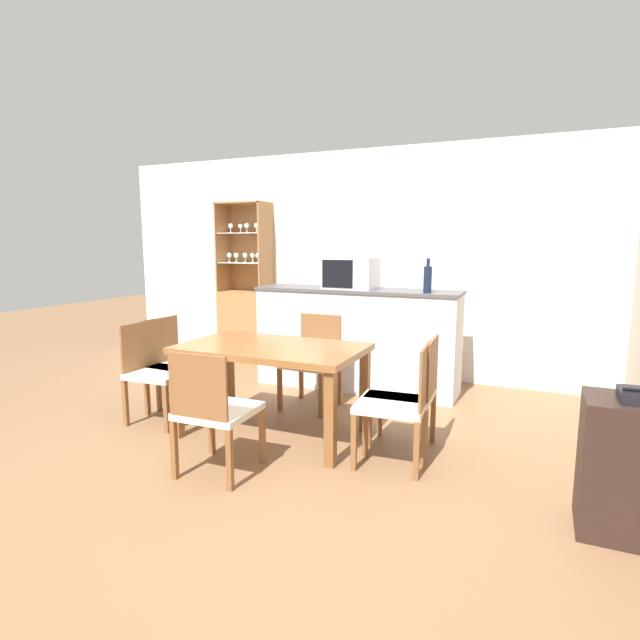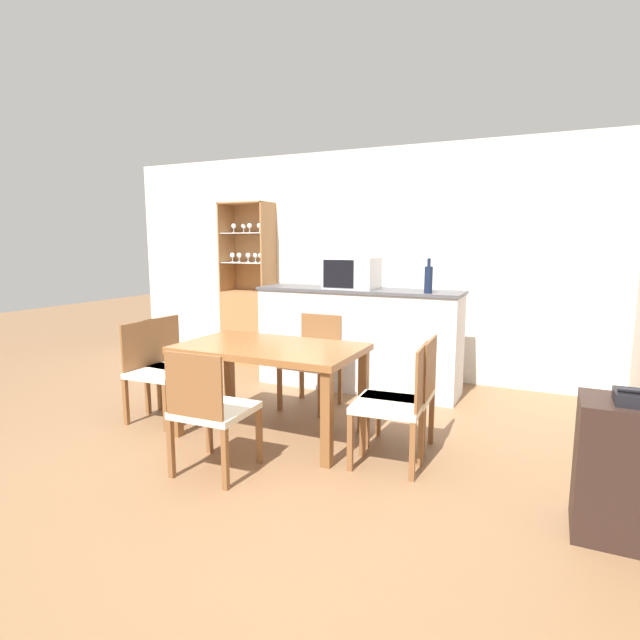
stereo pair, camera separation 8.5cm
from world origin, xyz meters
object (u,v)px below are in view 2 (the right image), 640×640
object	(u,v)px
microwave	(352,273)
display_cabinet	(249,315)
dining_chair_side_left_near	(157,370)
wine_bottle	(428,279)
telephone	(636,398)
dining_chair_side_right_near	(395,403)
dining_chair_side_right_far	(405,393)
dining_chair_head_near	(211,410)
dining_chair_side_left_far	(177,364)
side_cabinet	(636,472)
dining_table	(270,357)
dining_chair_head_far	(313,361)

from	to	relation	value
microwave	display_cabinet	bearing A→B (deg)	163.00
dining_chair_side_left_near	microwave	distance (m)	2.13
wine_bottle	telephone	distance (m)	2.36
dining_chair_side_right_near	dining_chair_side_left_near	xyz separation A→B (m)	(-2.10, -0.01, 0.00)
dining_chair_side_right_far	display_cabinet	bearing A→B (deg)	51.05
dining_chair_side_right_near	telephone	world-z (taller)	dining_chair_side_right_near
dining_chair_side_right_near	dining_chair_head_near	world-z (taller)	same
dining_chair_side_right_far	dining_chair_side_left_far	bearing A→B (deg)	87.09
display_cabinet	dining_chair_side_right_near	xyz separation A→B (m)	(2.53, -2.09, -0.18)
dining_chair_side_left_far	side_cabinet	size ratio (longest dim) A/B	1.16
dining_table	dining_chair_side_right_near	distance (m)	1.08
wine_bottle	side_cabinet	bearing A→B (deg)	-50.20
dining_chair_side_right_near	dining_chair_side_right_far	size ratio (longest dim) A/B	1.00
dining_chair_side_right_near	dining_chair_side_left_near	distance (m)	2.10
dining_chair_side_right_near	dining_chair_head_near	xyz separation A→B (m)	(-1.05, -0.64, 0.00)
dining_chair_head_near	microwave	bearing A→B (deg)	85.57
side_cabinet	dining_chair_side_left_far	bearing A→B (deg)	170.35
display_cabinet	dining_table	xyz separation A→B (m)	(1.48, -1.97, 0.02)
dining_chair_head_near	dining_chair_side_right_near	bearing A→B (deg)	29.39
dining_chair_head_far	microwave	size ratio (longest dim) A/B	1.66
dining_chair_side_left_far	dining_chair_side_right_far	distance (m)	2.10
dining_chair_side_right_near	display_cabinet	bearing A→B (deg)	46.13
display_cabinet	dining_chair_head_far	size ratio (longest dim) A/B	2.37
dining_chair_side_right_near	dining_chair_head_far	xyz separation A→B (m)	(-1.05, 0.88, 0.00)
dining_chair_side_left_far	dining_chair_head_near	distance (m)	1.38
display_cabinet	dining_chair_side_right_near	bearing A→B (deg)	-39.57
display_cabinet	dining_chair_head_far	xyz separation A→B (m)	(1.48, -1.21, -0.18)
dining_chair_head_far	wine_bottle	size ratio (longest dim) A/B	2.61
dining_chair_head_near	microwave	world-z (taller)	microwave
dining_chair_side_right_far	microwave	distance (m)	1.83
dining_chair_side_left_far	dining_chair_head_far	distance (m)	1.23
dining_chair_head_near	dining_chair_side_left_far	bearing A→B (deg)	137.96
display_cabinet	dining_table	world-z (taller)	display_cabinet
dining_table	microwave	size ratio (longest dim) A/B	2.78
dining_chair_side_left_far	dining_chair_side_right_near	xyz separation A→B (m)	(2.10, -0.25, 0.00)
microwave	wine_bottle	bearing A→B (deg)	-10.95
dining_chair_head_near	telephone	xyz separation A→B (m)	(2.37, 0.27, 0.33)
display_cabinet	dining_chair_side_right_near	distance (m)	3.28
display_cabinet	dining_chair_side_right_far	size ratio (longest dim) A/B	2.37
side_cabinet	dining_table	bearing A→B (deg)	169.17
display_cabinet	dining_chair_head_near	world-z (taller)	display_cabinet
dining_chair_side_left_far	dining_chair_head_near	world-z (taller)	same
microwave	dining_chair_side_right_far	bearing A→B (deg)	-54.98
dining_table	dining_chair_side_right_far	size ratio (longest dim) A/B	1.68
dining_table	dining_chair_head_near	xyz separation A→B (m)	(0.00, -0.76, -0.20)
dining_chair_side_left_near	dining_chair_head_near	world-z (taller)	same
dining_chair_side_left_near	dining_chair_side_right_near	bearing A→B (deg)	87.63
display_cabinet	dining_chair_side_right_near	size ratio (longest dim) A/B	2.37
display_cabinet	dining_chair_head_near	distance (m)	3.11
display_cabinet	dining_chair_head_near	bearing A→B (deg)	-61.56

